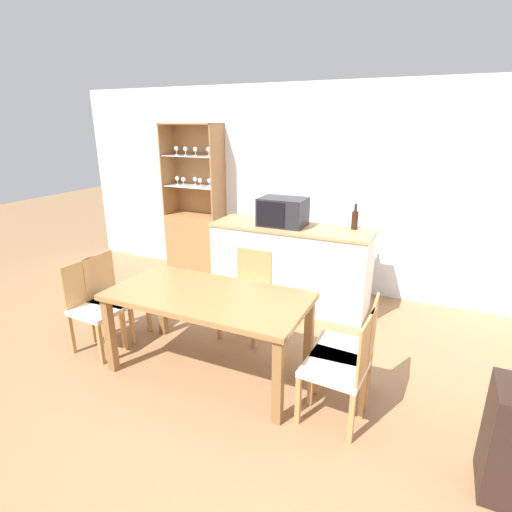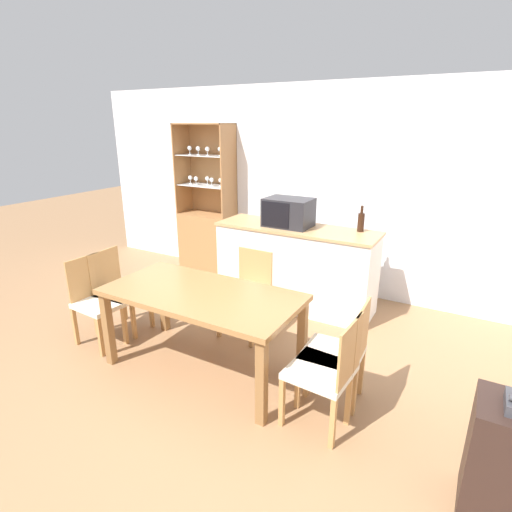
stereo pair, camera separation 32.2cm
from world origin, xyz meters
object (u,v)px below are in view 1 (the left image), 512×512
(display_cabinet, at_px, (196,232))
(dining_chair_head_far, at_px, (247,294))
(dining_chair_side_right_far, at_px, (349,349))
(dining_chair_side_right_near, at_px, (341,367))
(dining_chair_side_left_far, at_px, (115,297))
(microwave, at_px, (283,212))
(dining_chair_side_left_near, at_px, (96,307))
(dining_table, at_px, (208,303))
(wine_bottle, at_px, (355,219))

(display_cabinet, height_order, dining_chair_head_far, display_cabinet)
(dining_chair_side_right_far, distance_m, dining_chair_side_right_near, 0.26)
(dining_chair_side_left_far, distance_m, microwave, 2.03)
(dining_chair_side_right_near, bearing_deg, display_cabinet, 53.84)
(dining_chair_side_left_near, bearing_deg, microwave, 147.95)
(dining_table, xyz_separation_m, dining_chair_side_right_near, (1.17, -0.13, -0.21))
(dining_chair_side_left_near, bearing_deg, display_cabinet, -168.95)
(display_cabinet, xyz_separation_m, dining_chair_side_left_near, (0.30, -2.22, -0.16))
(dining_table, relative_size, wine_bottle, 5.91)
(display_cabinet, bearing_deg, microwave, -18.31)
(dining_chair_side_left_far, bearing_deg, wine_bottle, 126.50)
(dining_chair_head_far, bearing_deg, display_cabinet, -41.08)
(dining_chair_head_far, xyz_separation_m, microwave, (0.05, 0.84, 0.69))
(display_cabinet, relative_size, dining_chair_side_right_far, 2.42)
(display_cabinet, bearing_deg, dining_chair_side_right_far, -36.66)
(dining_chair_side_left_far, distance_m, dining_chair_side_right_near, 2.35)
(dining_chair_side_left_far, bearing_deg, dining_chair_side_right_near, 81.05)
(dining_table, bearing_deg, dining_chair_side_right_near, -6.28)
(dining_table, xyz_separation_m, dining_chair_side_left_near, (-1.17, -0.12, -0.21))
(dining_chair_side_right_near, bearing_deg, dining_chair_side_left_near, 93.77)
(wine_bottle, bearing_deg, microwave, -167.61)
(dining_table, bearing_deg, microwave, 88.31)
(dining_chair_side_left_near, relative_size, microwave, 1.64)
(dining_chair_side_right_far, height_order, wine_bottle, wine_bottle)
(display_cabinet, relative_size, dining_table, 1.24)
(microwave, bearing_deg, dining_chair_side_right_near, -56.85)
(dining_chair_side_left_far, height_order, microwave, microwave)
(dining_chair_side_left_far, bearing_deg, dining_chair_side_left_near, -2.80)
(dining_chair_side_left_far, relative_size, wine_bottle, 3.02)
(dining_table, bearing_deg, dining_chair_side_right_far, 6.21)
(dining_chair_head_far, relative_size, microwave, 1.64)
(dining_chair_side_left_near, xyz_separation_m, wine_bottle, (2.00, 1.89, 0.64))
(display_cabinet, distance_m, wine_bottle, 2.37)
(dining_chair_side_right_far, distance_m, dining_chair_side_left_far, 2.34)
(dining_chair_head_far, height_order, wine_bottle, wine_bottle)
(display_cabinet, relative_size, dining_chair_side_left_near, 2.42)
(display_cabinet, height_order, dining_chair_side_right_near, display_cabinet)
(wine_bottle, bearing_deg, dining_table, -115.28)
(display_cabinet, distance_m, microwave, 1.68)
(dining_chair_side_left_far, bearing_deg, dining_chair_side_right_far, 87.29)
(dining_chair_head_far, relative_size, wine_bottle, 3.02)
(dining_chair_side_left_far, xyz_separation_m, dining_chair_head_far, (1.17, 0.63, 0.00))
(dining_chair_side_right_far, height_order, dining_chair_side_right_near, same)
(dining_chair_side_right_far, height_order, dining_chair_head_far, same)
(dining_chair_side_right_far, bearing_deg, microwave, 35.34)
(dining_chair_side_left_far, bearing_deg, dining_chair_head_far, 115.29)
(display_cabinet, relative_size, dining_chair_side_right_near, 2.42)
(dining_table, xyz_separation_m, wine_bottle, (0.83, 1.76, 0.42))
(dining_chair_side_right_far, bearing_deg, dining_table, 94.04)
(dining_chair_side_right_far, relative_size, dining_chair_side_left_far, 1.00)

